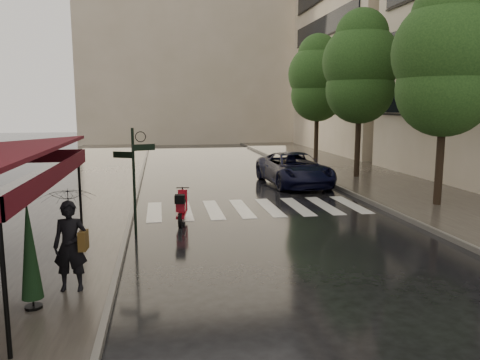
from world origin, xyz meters
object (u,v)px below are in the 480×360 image
object	(u,v)px
scooter	(181,208)
parked_car	(294,169)
parasol_back	(30,250)
pedestrian_with_umbrella	(68,207)

from	to	relation	value
scooter	parked_car	bearing A→B (deg)	57.12
parked_car	parasol_back	size ratio (longest dim) A/B	2.73
parasol_back	pedestrian_with_umbrella	bearing A→B (deg)	54.80
scooter	parked_car	world-z (taller)	parked_car
scooter	parasol_back	world-z (taller)	parasol_back
scooter	pedestrian_with_umbrella	bearing A→B (deg)	-105.93
parked_car	scooter	bearing A→B (deg)	-133.81
pedestrian_with_umbrella	scooter	size ratio (longest dim) A/B	1.56
pedestrian_with_umbrella	parked_car	distance (m)	14.46
pedestrian_with_umbrella	parasol_back	bearing A→B (deg)	-120.73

